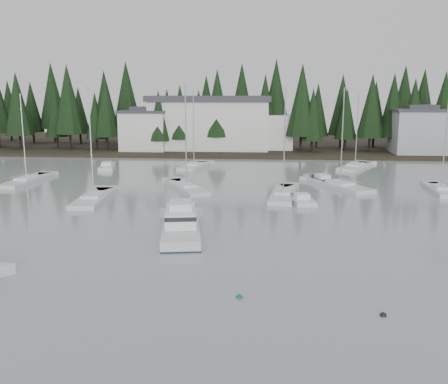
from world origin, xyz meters
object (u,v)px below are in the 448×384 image
Objects in this scene: cabin_cruiser_center at (181,227)px; sailboat_10 at (94,200)px; sailboat_8 at (441,191)px; runabout_4 at (322,181)px; sailboat_4 at (27,182)px; sailboat_11 at (340,187)px; runabout_1 at (302,201)px; sailboat_7 at (187,189)px; house_west at (144,130)px; sailboat_2 at (194,167)px; harbor_inn at (220,123)px; house_east_a at (420,130)px; sailboat_6 at (355,168)px; runabout_3 at (107,167)px; sailboat_1 at (283,196)px.

sailboat_10 is at bearing 33.79° from cabin_cruiser_center.
sailboat_8 is 1.02× the size of sailboat_10.
runabout_4 is at bearing -38.16° from cabin_cruiser_center.
sailboat_11 is at bearing -88.36° from sailboat_4.
runabout_1 is at bearing 117.00° from sailboat_8.
sailboat_7 is at bearing -1.77° from cabin_cruiser_center.
sailboat_7 reaches higher than house_west.
sailboat_2 is 0.95× the size of sailboat_10.
harbor_inn is 2.10× the size of sailboat_8.
sailboat_7 is 18.96m from runabout_4.
sailboat_4 is (-61.99, -34.31, -4.85)m from house_east_a.
house_west is 54.01m from house_east_a.
sailboat_7 is (14.52, -38.60, -4.59)m from house_west.
sailboat_11 is (21.15, -15.72, -0.01)m from sailboat_2.
cabin_cruiser_center reaches higher than runabout_1.
sailboat_6 is 20.57m from sailboat_8.
runabout_4 is at bearing -125.20° from house_east_a.
cabin_cruiser_center is at bearing -73.79° from house_west.
sailboat_7 is at bearing -69.39° from house_west.
sailboat_11 is at bearing -39.67° from runabout_1.
cabin_cruiser_center is 17.83m from sailboat_10.
sailboat_10 reaches higher than sailboat_6.
sailboat_10 is at bearing 105.10° from sailboat_8.
sailboat_2 is 2.42× the size of runabout_1.
sailboat_6 reaches higher than harbor_inn.
sailboat_8 reaches higher than runabout_3.
sailboat_8 is 49.70m from runabout_3.
house_west is 22.29m from runabout_3.
sailboat_11 is (42.03, -0.45, -0.00)m from sailboat_4.
runabout_4 is at bearing -178.92° from sailboat_6.
sailboat_8 reaches higher than cabin_cruiser_center.
sailboat_10 is 30.67m from runabout_4.
runabout_3 is at bearing -159.32° from house_east_a.
harbor_inn is at bearing 6.73° from sailboat_2.
sailboat_4 is (-23.04, -38.65, -5.72)m from harbor_inn.
sailboat_7 is 1.92× the size of runabout_4.
sailboat_7 is at bearing 80.43° from sailboat_1.
sailboat_10 is (5.03, -46.00, -4.59)m from house_west.
house_east_a is at bearing -1.06° from house_west.
sailboat_10 reaches higher than sailboat_1.
house_east_a is 1.01× the size of cabin_cruiser_center.
house_west is at bearing 92.40° from sailboat_6.
house_west reaches higher than runabout_4.
house_west is at bearing -14.85° from runabout_3.
sailboat_2 is at bearing 65.52° from sailboat_8.
sailboat_6 is at bearing 23.72° from sailboat_8.
sailboat_7 is 0.98× the size of sailboat_10.
sailboat_1 is at bearing -136.24° from sailboat_2.
sailboat_4 is 42.03m from sailboat_11.
sailboat_11 is at bearing -174.87° from runabout_4.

